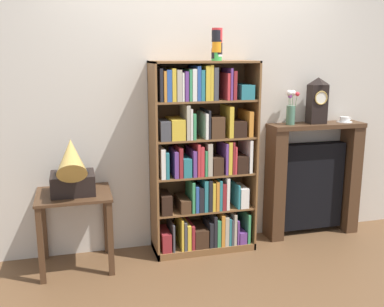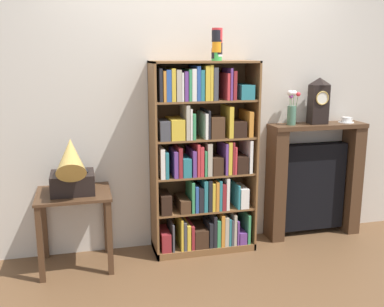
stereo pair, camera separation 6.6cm
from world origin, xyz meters
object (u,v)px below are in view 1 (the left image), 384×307
object	(u,v)px
mantel_clock	(317,101)
gramophone	(72,170)
side_table_left	(75,210)
fireplace_mantel	(312,180)
cup_stack	(217,44)
flower_vase	(291,109)
bookshelf	(203,164)
teacup_with_saucer	(345,120)

from	to	relation	value
mantel_clock	gramophone	bearing A→B (deg)	-175.15
side_table_left	fireplace_mantel	bearing A→B (deg)	3.74
cup_stack	mantel_clock	xyz separation A→B (m)	(1.00, 0.09, -0.49)
cup_stack	flower_vase	distance (m)	0.94
side_table_left	bookshelf	bearing A→B (deg)	3.32
gramophone	mantel_clock	distance (m)	2.25
side_table_left	fireplace_mantel	size ratio (longest dim) A/B	0.58
flower_vase	teacup_with_saucer	size ratio (longest dim) A/B	2.15
fireplace_mantel	teacup_with_saucer	distance (m)	0.64
gramophone	flower_vase	distance (m)	1.99
fireplace_mantel	cup_stack	bearing A→B (deg)	-173.75
bookshelf	gramophone	world-z (taller)	bookshelf
side_table_left	gramophone	size ratio (longest dim) A/B	1.21
gramophone	flower_vase	xyz separation A→B (m)	(1.94, 0.20, 0.38)
mantel_clock	teacup_with_saucer	size ratio (longest dim) A/B	2.92
cup_stack	side_table_left	bearing A→B (deg)	-178.39
cup_stack	mantel_clock	size ratio (longest dim) A/B	0.61
gramophone	flower_vase	world-z (taller)	flower_vase
cup_stack	gramophone	bearing A→B (deg)	-175.38
fireplace_mantel	teacup_with_saucer	size ratio (longest dim) A/B	7.50
cup_stack	flower_vase	world-z (taller)	cup_stack
mantel_clock	flower_vase	distance (m)	0.27
side_table_left	teacup_with_saucer	distance (m)	2.58
mantel_clock	side_table_left	bearing A→B (deg)	-176.79
teacup_with_saucer	side_table_left	bearing A→B (deg)	-177.13
side_table_left	gramophone	distance (m)	0.36
cup_stack	mantel_clock	world-z (taller)	cup_stack
flower_vase	fireplace_mantel	bearing A→B (deg)	2.27
bookshelf	mantel_clock	distance (m)	1.22
fireplace_mantel	mantel_clock	size ratio (longest dim) A/B	2.57
cup_stack	side_table_left	xyz separation A→B (m)	(-1.20, -0.03, -1.30)
mantel_clock	teacup_with_saucer	bearing A→B (deg)	0.39
fireplace_mantel	mantel_clock	distance (m)	0.76
cup_stack	flower_vase	xyz separation A→B (m)	(0.74, 0.10, -0.56)
side_table_left	mantel_clock	world-z (taller)	mantel_clock
bookshelf	gramophone	distance (m)	1.10
bookshelf	teacup_with_saucer	xyz separation A→B (m)	(1.41, 0.06, 0.32)
gramophone	flower_vase	size ratio (longest dim) A/B	1.68
bookshelf	mantel_clock	bearing A→B (deg)	3.11
side_table_left	mantel_clock	distance (m)	2.34
side_table_left	fireplace_mantel	world-z (taller)	fireplace_mantel
bookshelf	gramophone	bearing A→B (deg)	-173.40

